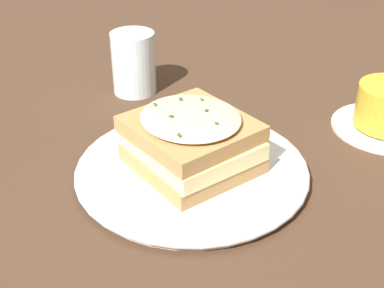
% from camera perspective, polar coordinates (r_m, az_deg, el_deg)
% --- Properties ---
extents(ground_plane, '(2.40, 2.40, 0.00)m').
position_cam_1_polar(ground_plane, '(0.64, -0.19, -1.96)').
color(ground_plane, '#473021').
extents(dinner_plate, '(0.26, 0.26, 0.01)m').
position_cam_1_polar(dinner_plate, '(0.61, 0.00, -2.77)').
color(dinner_plate, white).
rests_on(dinner_plate, ground_plane).
extents(sandwich, '(0.16, 0.16, 0.07)m').
position_cam_1_polar(sandwich, '(0.59, -0.06, 0.37)').
color(sandwich, '#B2844C').
rests_on(sandwich, dinner_plate).
extents(water_glass, '(0.06, 0.06, 0.09)m').
position_cam_1_polar(water_glass, '(0.79, -6.24, 8.60)').
color(water_glass, silver).
rests_on(water_glass, ground_plane).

